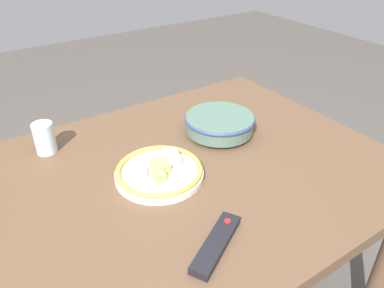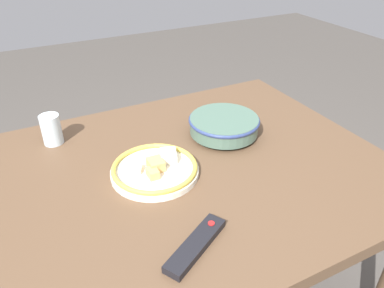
% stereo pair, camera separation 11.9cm
% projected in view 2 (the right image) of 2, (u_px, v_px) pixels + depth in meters
% --- Properties ---
extents(dining_table, '(1.30, 0.97, 0.73)m').
position_uv_depth(dining_table, '(177.00, 191.00, 1.17)').
color(dining_table, brown).
rests_on(dining_table, ground_plane).
extents(noodle_bowl, '(0.24, 0.24, 0.07)m').
position_uv_depth(noodle_bowl, '(224.00, 125.00, 1.29)').
color(noodle_bowl, '#4C6B5B').
rests_on(noodle_bowl, dining_table).
extents(food_plate, '(0.26, 0.26, 0.05)m').
position_uv_depth(food_plate, '(155.00, 169.00, 1.10)').
color(food_plate, silver).
rests_on(food_plate, dining_table).
extents(tv_remote, '(0.20, 0.14, 0.02)m').
position_uv_depth(tv_remote, '(196.00, 245.00, 0.86)').
color(tv_remote, black).
rests_on(tv_remote, dining_table).
extents(drinking_glass, '(0.06, 0.06, 0.10)m').
position_uv_depth(drinking_glass, '(51.00, 129.00, 1.24)').
color(drinking_glass, silver).
rests_on(drinking_glass, dining_table).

